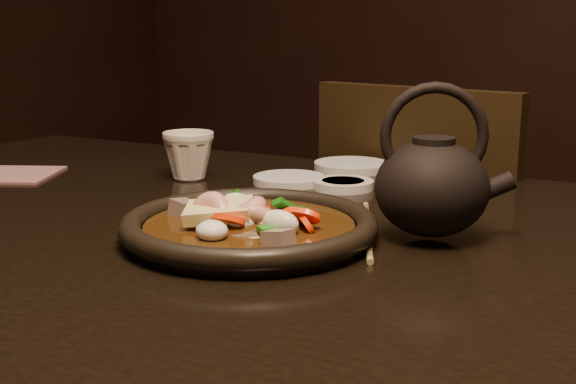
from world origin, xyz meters
The scene contains 11 objects.
table centered at (0.00, 0.00, 0.67)m, with size 1.60×0.90×0.75m.
chair centered at (0.07, 0.59, 0.48)m, with size 0.50×0.50×0.89m.
plate centered at (0.03, -0.06, 0.77)m, with size 0.30×0.30×0.03m.
stirfry centered at (0.03, -0.07, 0.77)m, with size 0.20×0.15×0.06m.
soy_dish centered at (0.02, 0.24, 0.76)m, with size 0.09×0.09×0.01m, color white.
saucer_left centered at (-0.07, 0.24, 0.76)m, with size 0.11×0.11×0.01m, color white.
saucer_right centered at (-0.03, 0.39, 0.76)m, with size 0.13×0.13×0.01m, color white.
tea_cup centered at (-0.23, 0.19, 0.79)m, with size 0.08×0.08×0.08m, color silver.
chopsticks centered at (0.14, 0.03, 0.75)m, with size 0.11×0.23×0.01m.
napkin centered at (-0.51, 0.07, 0.75)m, with size 0.14×0.14×0.00m, color #935D5B.
teapot centered at (0.21, 0.04, 0.82)m, with size 0.16×0.13×0.18m.
Camera 1 is at (0.45, -0.75, 0.99)m, focal length 45.00 mm.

